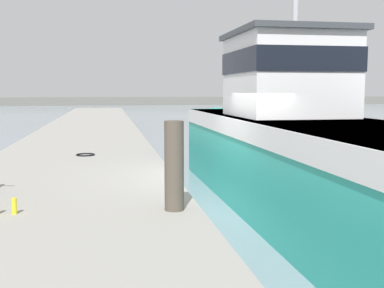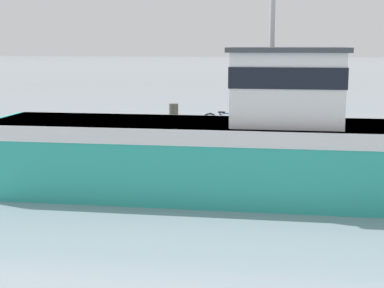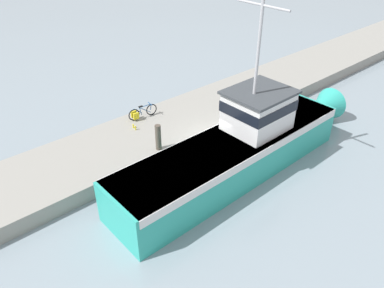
{
  "view_description": "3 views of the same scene",
  "coord_description": "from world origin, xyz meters",
  "px_view_note": "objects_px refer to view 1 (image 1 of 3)",
  "views": [
    {
      "loc": [
        -2.42,
        -9.69,
        2.55
      ],
      "look_at": [
        -0.74,
        -0.12,
        1.47
      ],
      "focal_mm": 45.0,
      "sensor_mm": 36.0,
      "label": 1
    },
    {
      "loc": [
        16.67,
        0.85,
        3.99
      ],
      "look_at": [
        0.29,
        -1.85,
        1.14
      ],
      "focal_mm": 55.0,
      "sensor_mm": 36.0,
      "label": 2
    },
    {
      "loc": [
        11.19,
        -11.61,
        10.96
      ],
      "look_at": [
        0.05,
        -1.89,
        1.44
      ],
      "focal_mm": 35.0,
      "sensor_mm": 36.0,
      "label": 3
    }
  ],
  "objects_px": {
    "mooring_post": "(174,166)",
    "water_bottle_by_bike": "(14,206)",
    "boat_blue_far": "(275,105)",
    "fishing_boat_main": "(300,146)"
  },
  "relations": [
    {
      "from": "boat_blue_far",
      "to": "fishing_boat_main",
      "type": "bearing_deg",
      "value": -57.37
    },
    {
      "from": "boat_blue_far",
      "to": "water_bottle_by_bike",
      "type": "xyz_separation_m",
      "value": [
        -20.16,
        -45.4,
        0.02
      ]
    },
    {
      "from": "fishing_boat_main",
      "to": "water_bottle_by_bike",
      "type": "xyz_separation_m",
      "value": [
        -5.4,
        -2.55,
        -0.48
      ]
    },
    {
      "from": "mooring_post",
      "to": "water_bottle_by_bike",
      "type": "bearing_deg",
      "value": 175.8
    },
    {
      "from": "fishing_boat_main",
      "to": "mooring_post",
      "type": "distance_m",
      "value": 4.12
    },
    {
      "from": "water_bottle_by_bike",
      "to": "mooring_post",
      "type": "bearing_deg",
      "value": -4.2
    },
    {
      "from": "fishing_boat_main",
      "to": "boat_blue_far",
      "type": "distance_m",
      "value": 45.32
    },
    {
      "from": "fishing_boat_main",
      "to": "water_bottle_by_bike",
      "type": "height_order",
      "value": "fishing_boat_main"
    },
    {
      "from": "fishing_boat_main",
      "to": "mooring_post",
      "type": "height_order",
      "value": "fishing_boat_main"
    },
    {
      "from": "fishing_boat_main",
      "to": "water_bottle_by_bike",
      "type": "bearing_deg",
      "value": -155.07
    }
  ]
}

